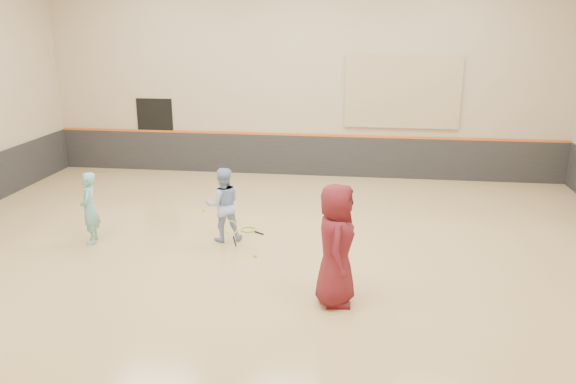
# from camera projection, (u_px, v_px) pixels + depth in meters

# --- Properties ---
(room) EXTENTS (15.04, 12.04, 6.22)m
(room) POSITION_uv_depth(u_px,v_px,m) (269.00, 214.00, 10.90)
(room) COLOR tan
(room) RESTS_ON ground
(wainscot_back) EXTENTS (14.90, 0.04, 1.20)m
(wainscot_back) POSITION_uv_depth(u_px,v_px,m) (303.00, 155.00, 16.62)
(wainscot_back) COLOR #232326
(wainscot_back) RESTS_ON floor
(accent_stripe) EXTENTS (14.90, 0.03, 0.06)m
(accent_stripe) POSITION_uv_depth(u_px,v_px,m) (303.00, 135.00, 16.43)
(accent_stripe) COLOR #D85914
(accent_stripe) RESTS_ON wall_back
(acoustic_panel) EXTENTS (3.20, 0.08, 2.00)m
(acoustic_panel) POSITION_uv_depth(u_px,v_px,m) (403.00, 92.00, 15.69)
(acoustic_panel) COLOR tan
(acoustic_panel) RESTS_ON wall_back
(doorway) EXTENTS (1.10, 0.05, 2.20)m
(doorway) POSITION_uv_depth(u_px,v_px,m) (156.00, 135.00, 17.06)
(doorway) COLOR black
(doorway) RESTS_ON floor
(girl) EXTENTS (0.50, 0.62, 1.49)m
(girl) POSITION_uv_depth(u_px,v_px,m) (89.00, 208.00, 11.45)
(girl) COLOR #6CBBB5
(girl) RESTS_ON floor
(instructor) EXTENTS (0.91, 0.81, 1.56)m
(instructor) POSITION_uv_depth(u_px,v_px,m) (223.00, 205.00, 11.56)
(instructor) COLOR #92B1E3
(instructor) RESTS_ON floor
(young_man) EXTENTS (0.69, 1.01, 2.01)m
(young_man) POSITION_uv_depth(u_px,v_px,m) (336.00, 245.00, 8.88)
(young_man) COLOR maroon
(young_man) RESTS_ON floor
(held_racket) EXTENTS (0.40, 0.40, 0.56)m
(held_racket) POSITION_uv_depth(u_px,v_px,m) (231.00, 227.00, 11.24)
(held_racket) COLOR #CCD82F
(held_racket) RESTS_ON instructor
(spare_racket) EXTENTS (0.76, 0.76, 0.04)m
(spare_racket) POSITION_uv_depth(u_px,v_px,m) (248.00, 229.00, 12.34)
(spare_racket) COLOR #A3C52B
(spare_racket) RESTS_ON floor
(ball_under_racket) EXTENTS (0.07, 0.07, 0.07)m
(ball_under_racket) POSITION_uv_depth(u_px,v_px,m) (255.00, 255.00, 10.92)
(ball_under_racket) COLOR yellow
(ball_under_racket) RESTS_ON floor
(ball_in_hand) EXTENTS (0.07, 0.07, 0.07)m
(ball_in_hand) POSITION_uv_depth(u_px,v_px,m) (341.00, 234.00, 8.59)
(ball_in_hand) COLOR #BFDE33
(ball_in_hand) RESTS_ON young_man
(ball_beside_spare) EXTENTS (0.07, 0.07, 0.07)m
(ball_beside_spare) POSITION_uv_depth(u_px,v_px,m) (203.00, 210.00, 13.58)
(ball_beside_spare) COLOR #C7DF33
(ball_beside_spare) RESTS_ON floor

